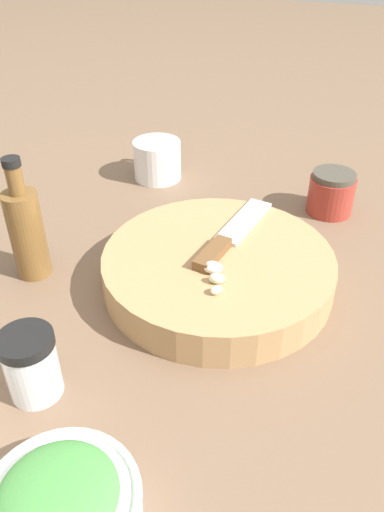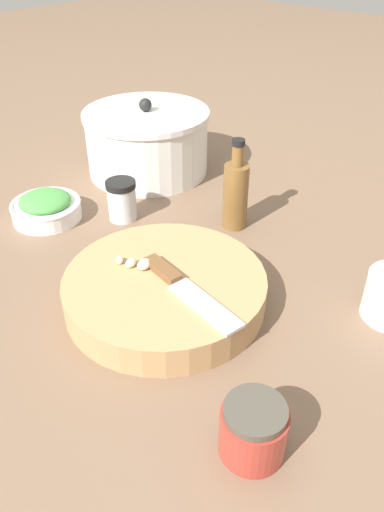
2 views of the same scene
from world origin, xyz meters
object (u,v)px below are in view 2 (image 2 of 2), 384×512
object	(u,v)px
herb_bowl	(46,207)
honey_jar	(253,430)
spice_jar	(122,200)
garlic_cloves	(137,263)
stock_pot	(147,142)
cutting_board	(165,290)
oil_bottle	(236,193)
chef_knife	(184,287)

from	to	relation	value
herb_bowl	honey_jar	world-z (taller)	honey_jar
spice_jar	garlic_cloves	bearing A→B (deg)	-35.38
spice_jar	honey_jar	xyz separation A→B (m)	(0.50, -0.24, -0.01)
herb_bowl	spice_jar	xyz separation A→B (m)	(0.11, 0.10, 0.02)
stock_pot	spice_jar	bearing A→B (deg)	-57.17
stock_pot	cutting_board	bearing A→B (deg)	-40.63
spice_jar	honey_jar	world-z (taller)	spice_jar
herb_bowl	honey_jar	bearing A→B (deg)	-13.26
cutting_board	oil_bottle	distance (m)	0.26
chef_knife	stock_pot	distance (m)	0.51
honey_jar	herb_bowl	bearing A→B (deg)	166.74
chef_knife	stock_pot	xyz separation A→B (m)	(-0.40, 0.31, 0.02)
honey_jar	oil_bottle	bearing A→B (deg)	130.60
stock_pot	oil_bottle	bearing A→B (deg)	-10.97
honey_jar	oil_bottle	world-z (taller)	oil_bottle
herb_bowl	honey_jar	distance (m)	0.62
honey_jar	oil_bottle	size ratio (longest dim) A/B	0.44
garlic_cloves	cutting_board	bearing A→B (deg)	11.68
chef_knife	herb_bowl	xyz separation A→B (m)	(-0.39, 0.03, -0.03)
garlic_cloves	spice_jar	size ratio (longest dim) A/B	0.74
cutting_board	stock_pot	world-z (taller)	stock_pot
garlic_cloves	oil_bottle	distance (m)	0.26
herb_bowl	stock_pot	xyz separation A→B (m)	(-0.01, 0.28, 0.05)
garlic_cloves	stock_pot	xyz separation A→B (m)	(-0.31, 0.32, 0.02)
cutting_board	oil_bottle	size ratio (longest dim) A/B	1.77
chef_knife	oil_bottle	xyz separation A→B (m)	(-0.10, 0.25, 0.02)
cutting_board	herb_bowl	xyz separation A→B (m)	(-0.35, 0.03, 0.00)
garlic_cloves	honey_jar	world-z (taller)	honey_jar
spice_jar	herb_bowl	bearing A→B (deg)	-137.43
garlic_cloves	spice_jar	distance (m)	0.24
garlic_cloves	oil_bottle	size ratio (longest dim) A/B	0.34
spice_jar	cutting_board	bearing A→B (deg)	-27.52
cutting_board	spice_jar	bearing A→B (deg)	152.48
chef_knife	herb_bowl	bearing A→B (deg)	-84.74
cutting_board	garlic_cloves	xyz separation A→B (m)	(-0.05, -0.01, 0.03)
garlic_cloves	herb_bowl	size ratio (longest dim) A/B	0.44
cutting_board	chef_knife	size ratio (longest dim) A/B	1.53
spice_jar	stock_pot	world-z (taller)	stock_pot
herb_bowl	honey_jar	xyz separation A→B (m)	(0.61, -0.14, 0.01)
garlic_cloves	spice_jar	bearing A→B (deg)	144.62
garlic_cloves	oil_bottle	xyz separation A→B (m)	(-0.01, 0.26, 0.01)
garlic_cloves	herb_bowl	bearing A→B (deg)	173.33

